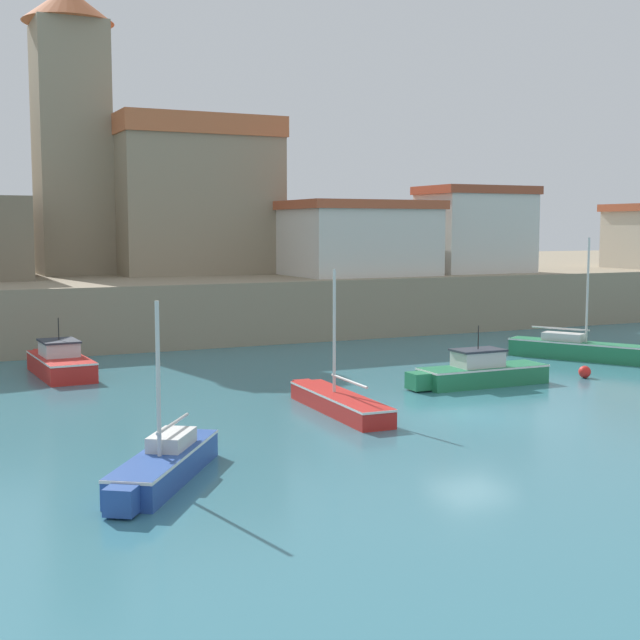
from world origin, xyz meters
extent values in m
plane|color=teal|center=(0.00, 0.00, 0.00)|extent=(200.00, 200.00, 0.00)
cube|color=gray|center=(0.00, 38.65, 1.59)|extent=(120.00, 40.00, 3.19)
cube|color=#237A4C|center=(11.39, 8.15, 0.41)|extent=(3.95, 5.79, 0.81)
cube|color=white|center=(11.39, 8.15, 0.77)|extent=(3.99, 5.85, 0.07)
cylinder|color=silver|center=(11.61, 7.75, 3.17)|extent=(0.10, 0.10, 4.71)
cylinder|color=silver|center=(11.02, 8.80, 1.36)|extent=(1.41, 2.40, 0.08)
cube|color=silver|center=(11.09, 8.67, 0.99)|extent=(1.57, 1.96, 0.36)
cube|color=red|center=(-10.48, 13.51, 0.40)|extent=(2.03, 4.99, 0.80)
cube|color=red|center=(-10.62, 16.37, 0.40)|extent=(1.02, 0.85, 0.68)
cube|color=white|center=(-10.48, 13.51, 0.76)|extent=(2.05, 5.04, 0.07)
cube|color=silver|center=(-10.49, 13.76, 1.08)|extent=(1.43, 1.78, 0.56)
cube|color=#2D333D|center=(-10.49, 13.76, 1.40)|extent=(1.52, 1.93, 0.08)
cylinder|color=black|center=(-10.49, 13.76, 1.89)|extent=(0.04, 0.04, 0.90)
cube|color=#284C9E|center=(-10.70, -2.81, 0.34)|extent=(3.77, 4.71, 0.69)
cube|color=#284C9E|center=(-12.26, -5.05, 0.34)|extent=(0.83, 0.80, 0.58)
cube|color=white|center=(-10.70, -2.81, 0.65)|extent=(3.80, 4.76, 0.07)
cylinder|color=silver|center=(-10.91, -3.11, 2.50)|extent=(0.10, 0.10, 3.63)
cylinder|color=silver|center=(-10.35, -2.30, 1.24)|extent=(1.33, 1.87, 0.08)
cube|color=silver|center=(-10.42, -2.40, 0.87)|extent=(1.51, 1.68, 0.36)
cube|color=red|center=(-3.50, 2.34, 0.30)|extent=(1.37, 5.79, 0.61)
cube|color=red|center=(-3.38, 5.48, 0.30)|extent=(0.65, 0.54, 0.51)
cube|color=white|center=(-3.50, 2.34, 0.57)|extent=(1.38, 5.85, 0.07)
cylinder|color=silver|center=(-3.48, 2.78, 2.62)|extent=(0.10, 0.10, 4.03)
cylinder|color=silver|center=(-3.52, 1.63, 1.16)|extent=(0.18, 2.59, 0.08)
cube|color=#237A4C|center=(3.71, 4.54, 0.36)|extent=(5.06, 1.56, 0.73)
cube|color=#237A4C|center=(0.84, 4.56, 0.36)|extent=(0.69, 0.84, 0.62)
cube|color=white|center=(3.71, 4.54, 0.69)|extent=(5.11, 1.57, 0.07)
cube|color=silver|center=(3.46, 4.54, 1.02)|extent=(1.78, 1.15, 0.59)
cube|color=#2D333D|center=(3.46, 4.54, 1.35)|extent=(1.93, 1.23, 0.08)
cylinder|color=black|center=(3.46, 4.54, 1.84)|extent=(0.04, 0.04, 0.90)
sphere|color=red|center=(8.31, 4.12, 0.24)|extent=(0.49, 0.49, 0.49)
cube|color=gray|center=(0.00, 33.20, 7.21)|extent=(9.48, 14.78, 8.04)
cube|color=#C1663D|center=(0.00, 33.20, 11.83)|extent=(9.67, 15.07, 1.20)
cube|color=gray|center=(-6.76, 30.98, 10.45)|extent=(4.03, 4.03, 14.53)
cone|color=#C1663D|center=(-6.76, 30.98, 18.72)|extent=(5.25, 5.25, 2.00)
cube|color=silver|center=(8.00, 22.97, 5.09)|extent=(7.95, 6.22, 3.80)
cube|color=#B25133|center=(8.00, 22.97, 7.23)|extent=(8.35, 6.53, 0.50)
cube|color=silver|center=(16.00, 22.64, 5.57)|extent=(6.35, 4.33, 4.76)
cube|color=#9E472D|center=(16.00, 22.64, 8.20)|extent=(6.67, 4.55, 0.50)
camera|label=1|loc=(-16.21, -23.03, 6.00)|focal=50.00mm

